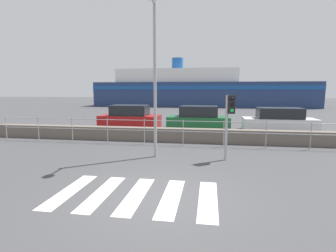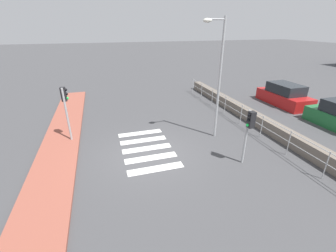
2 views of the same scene
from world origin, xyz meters
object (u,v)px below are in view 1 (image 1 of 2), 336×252
object	(u,v)px
ferry_boat	(197,91)
parked_car_red	(130,118)
parked_car_green	(199,119)
parked_car_white	(279,121)
streetlamp	(154,61)
traffic_light_far	(230,113)

from	to	relation	value
ferry_boat	parked_car_red	bearing A→B (deg)	-97.82
ferry_boat	parked_car_red	distance (m)	25.44
parked_car_green	parked_car_white	size ratio (longest dim) A/B	0.92
ferry_boat	parked_car_white	world-z (taller)	ferry_boat
streetlamp	ferry_boat	world-z (taller)	ferry_boat
traffic_light_far	parked_car_red	distance (m)	9.95
streetlamp	parked_car_green	xyz separation A→B (m)	(1.37, 7.81, -3.02)
streetlamp	ferry_boat	size ratio (longest dim) A/B	0.18
traffic_light_far	parked_car_white	bearing A→B (deg)	64.50
ferry_boat	parked_car_green	bearing A→B (deg)	-87.00
streetlamp	ferry_boat	xyz separation A→B (m)	(0.06, 32.95, -1.21)
traffic_light_far	parked_car_white	distance (m)	8.59
ferry_boat	streetlamp	bearing A→B (deg)	-90.10
streetlamp	parked_car_green	world-z (taller)	streetlamp
streetlamp	parked_car_green	bearing A→B (deg)	80.03
streetlamp	parked_car_green	size ratio (longest dim) A/B	1.44
streetlamp	traffic_light_far	bearing A→B (deg)	2.50
streetlamp	parked_car_green	distance (m)	8.48
traffic_light_far	streetlamp	size ratio (longest dim) A/B	0.41
traffic_light_far	parked_car_green	bearing A→B (deg)	100.72
parked_car_green	ferry_boat	bearing A→B (deg)	93.00
parked_car_red	parked_car_green	size ratio (longest dim) A/B	1.01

